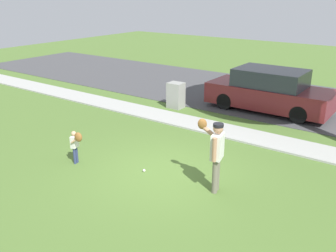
{
  "coord_description": "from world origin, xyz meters",
  "views": [
    {
      "loc": [
        5.17,
        -7.0,
        4.44
      ],
      "look_at": [
        -0.35,
        0.67,
        1.0
      ],
      "focal_mm": 39.78,
      "sensor_mm": 36.0,
      "label": 1
    }
  ],
  "objects_px": {
    "person_child": "(76,142)",
    "baseball": "(144,171)",
    "person_adult": "(216,149)",
    "utility_cabinet": "(176,95)",
    "parked_suv_maroon": "(269,91)"
  },
  "relations": [
    {
      "from": "person_child",
      "to": "baseball",
      "type": "relative_size",
      "value": 13.27
    },
    {
      "from": "person_adult",
      "to": "utility_cabinet",
      "type": "xyz_separation_m",
      "value": [
        -4.5,
        4.93,
        -0.54
      ]
    },
    {
      "from": "person_child",
      "to": "utility_cabinet",
      "type": "relative_size",
      "value": 0.95
    },
    {
      "from": "person_adult",
      "to": "person_child",
      "type": "distance_m",
      "value": 3.83
    },
    {
      "from": "person_adult",
      "to": "parked_suv_maroon",
      "type": "distance_m",
      "value": 6.85
    },
    {
      "from": "utility_cabinet",
      "to": "parked_suv_maroon",
      "type": "height_order",
      "value": "parked_suv_maroon"
    },
    {
      "from": "baseball",
      "to": "utility_cabinet",
      "type": "height_order",
      "value": "utility_cabinet"
    },
    {
      "from": "baseball",
      "to": "person_child",
      "type": "bearing_deg",
      "value": -158.36
    },
    {
      "from": "baseball",
      "to": "utility_cabinet",
      "type": "xyz_separation_m",
      "value": [
        -2.56,
        5.16,
        0.48
      ]
    },
    {
      "from": "person_adult",
      "to": "baseball",
      "type": "distance_m",
      "value": 2.2
    },
    {
      "from": "baseball",
      "to": "utility_cabinet",
      "type": "relative_size",
      "value": 0.07
    },
    {
      "from": "parked_suv_maroon",
      "to": "baseball",
      "type": "bearing_deg",
      "value": -94.98
    },
    {
      "from": "person_child",
      "to": "parked_suv_maroon",
      "type": "bearing_deg",
      "value": 59.64
    },
    {
      "from": "person_adult",
      "to": "parked_suv_maroon",
      "type": "bearing_deg",
      "value": -91.97
    },
    {
      "from": "baseball",
      "to": "parked_suv_maroon",
      "type": "height_order",
      "value": "parked_suv_maroon"
    }
  ]
}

